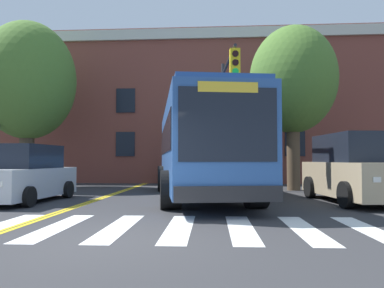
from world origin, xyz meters
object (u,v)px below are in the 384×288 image
car_silver_near_lane (24,175)px  car_black_behind_bus (184,168)px  city_bus (199,147)px  car_tan_far_lane (355,170)px  street_tree_curbside_large (293,81)px  street_tree_curbside_small (28,81)px  traffic_light_overhead (227,98)px

car_silver_near_lane → car_black_behind_bus: size_ratio=0.91×
city_bus → car_tan_far_lane: size_ratio=2.31×
street_tree_curbside_large → street_tree_curbside_small: 12.50m
car_silver_near_lane → street_tree_curbside_large: bearing=28.4°
car_black_behind_bus → city_bus: bearing=-81.3°
car_silver_near_lane → traffic_light_overhead: size_ratio=0.75×
city_bus → traffic_light_overhead: 2.63m
car_black_behind_bus → street_tree_curbside_small: bearing=-142.8°
car_tan_far_lane → street_tree_curbside_small: 14.99m
city_bus → street_tree_curbside_large: (4.06, 3.17, 3.09)m
traffic_light_overhead → street_tree_curbside_large: bearing=32.6°
city_bus → car_black_behind_bus: size_ratio=2.39×
traffic_light_overhead → city_bus: bearing=-130.5°
car_black_behind_bus → street_tree_curbside_large: street_tree_curbside_large is taller
car_silver_near_lane → traffic_light_overhead: 8.02m
city_bus → traffic_light_overhead: (1.09, 1.27, 2.03)m
car_black_behind_bus → car_tan_far_lane: bearing=-58.3°
car_tan_far_lane → street_tree_curbside_large: bearing=102.3°
car_silver_near_lane → street_tree_curbside_small: bearing=117.2°
city_bus → car_tan_far_lane: bearing=-16.4°
traffic_light_overhead → car_silver_near_lane: bearing=-153.5°
city_bus → car_black_behind_bus: 9.07m
street_tree_curbside_large → car_silver_near_lane: bearing=-151.6°
city_bus → street_tree_curbside_large: bearing=38.0°
car_silver_near_lane → street_tree_curbside_small: size_ratio=0.53×
car_silver_near_lane → street_tree_curbside_large: size_ratio=0.58×
city_bus → car_tan_far_lane: (5.07, -1.49, -0.79)m
car_tan_far_lane → traffic_light_overhead: size_ratio=0.85×
city_bus → car_silver_near_lane: (-5.57, -2.04, -0.98)m
city_bus → street_tree_curbside_large: street_tree_curbside_large is taller
city_bus → car_silver_near_lane: bearing=-159.8°
car_tan_far_lane → street_tree_curbside_large: (-1.01, 4.66, 3.88)m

